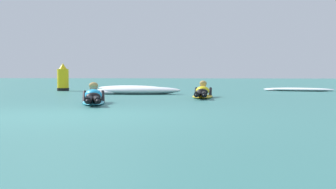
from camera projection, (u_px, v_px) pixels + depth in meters
ground_plane at (166, 92)px, 17.16m from camera, size 120.00×120.00×0.00m
surfer_near at (93, 98)px, 10.30m from camera, size 1.13×2.47×0.54m
surfer_far at (202, 93)px, 13.02m from camera, size 0.66×2.55×0.53m
whitewater_mid_left at (298, 89)px, 18.16m from camera, size 2.93×1.48×0.14m
whitewater_mid_right at (131, 88)px, 18.50m from camera, size 3.05×1.50×0.22m
whitewater_back at (139, 91)px, 15.25m from camera, size 2.98×1.20×0.27m
channel_marker_buoy at (63, 80)px, 18.38m from camera, size 0.49×0.49×1.14m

